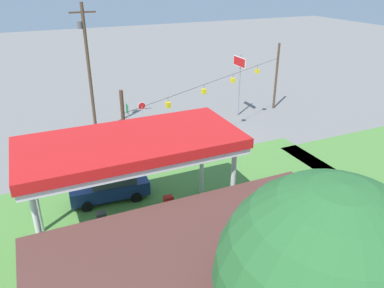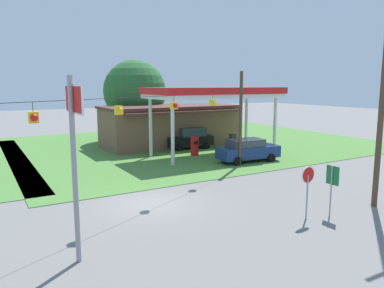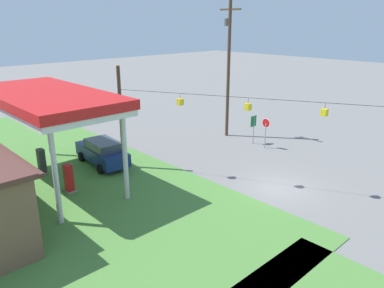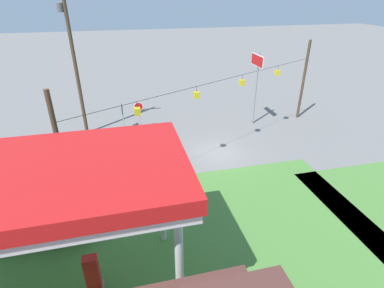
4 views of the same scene
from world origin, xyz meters
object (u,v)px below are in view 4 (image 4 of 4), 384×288
Objects in this scene: car_at_pumps_front at (40,218)px; stop_sign_overhead at (256,74)px; fuel_pump_near at (93,274)px; route_sign at (122,112)px; stop_sign_roadside at (139,110)px; utility_pole_main at (73,56)px; gas_station_canopy at (5,188)px.

stop_sign_overhead is at bearing -142.13° from car_at_pumps_front.
route_sign is at bearing -96.49° from fuel_pump_near.
stop_sign_roadside is (-5.79, -11.54, 0.85)m from car_at_pumps_front.
route_sign is (-1.78, -15.60, 0.88)m from fuel_pump_near.
fuel_pump_near is 0.70× the size of stop_sign_roadside.
utility_pole_main is (-1.27, -11.92, 5.46)m from car_at_pumps_front.
gas_station_canopy reaches higher than fuel_pump_near.
utility_pole_main reaches higher than gas_station_canopy.
stop_sign_roadside is at bearing -6.17° from stop_sign_overhead.
car_at_pumps_front is 2.08× the size of stop_sign_roadside.
route_sign is (1.39, -0.21, -0.10)m from stop_sign_roadside.
car_at_pumps_front is at bearing 83.94° from utility_pole_main.
fuel_pump_near is 0.34× the size of car_at_pumps_front.
gas_station_canopy is 5.88m from car_at_pumps_front.
stop_sign_overhead is at bearing -6.17° from stop_sign_roadside.
gas_station_canopy is 6.68× the size of fuel_pump_near.
car_at_pumps_front is 13.17m from utility_pole_main.
car_at_pumps_front is at bearing -80.60° from gas_station_canopy.
utility_pole_main is (4.53, -0.39, 4.61)m from stop_sign_roadside.
gas_station_canopy is 2.25× the size of car_at_pumps_front.
fuel_pump_near is 15.72m from route_sign.
stop_sign_roadside is at bearing -108.51° from gas_station_canopy.
stop_sign_overhead reaches higher than gas_station_canopy.
stop_sign_overhead is 14.73m from utility_pole_main.
utility_pole_main is (-0.63, -15.78, 1.06)m from gas_station_canopy.
utility_pole_main reaches higher than fuel_pump_near.
route_sign is at bearing -6.46° from stop_sign_overhead.
car_at_pumps_front is (2.63, -3.85, 0.13)m from fuel_pump_near.
stop_sign_roadside is (-5.15, -15.39, -3.55)m from gas_station_canopy.
fuel_pump_near is 0.27× the size of stop_sign_overhead.
fuel_pump_near is 0.15× the size of utility_pole_main.
gas_station_canopy is 16.61m from stop_sign_roadside.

